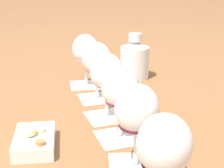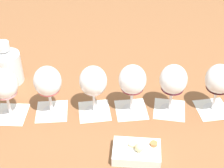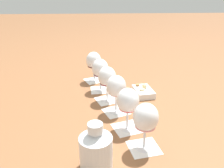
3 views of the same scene
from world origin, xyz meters
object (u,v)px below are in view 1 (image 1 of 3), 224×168
at_px(wine_glass_2, 107,75).
at_px(wine_glass_5, 164,149).
at_px(wine_glass_1, 97,61).
at_px(ceramic_vase, 135,59).
at_px(wine_glass_3, 120,90).
at_px(wine_glass_4, 137,112).
at_px(wine_glass_0, 85,51).
at_px(snack_dish, 35,141).

relative_size(wine_glass_2, wine_glass_5, 1.00).
bearing_deg(wine_glass_1, ceramic_vase, 150.32).
xyz_separation_m(wine_glass_3, wine_glass_4, (0.14, 0.04, 0.00)).
bearing_deg(wine_glass_3, ceramic_vase, 173.84).
bearing_deg(wine_glass_5, wine_glass_4, -165.21).
bearing_deg(wine_glass_0, snack_dish, -9.59).
bearing_deg(snack_dish, wine_glass_0, 170.41).
relative_size(wine_glass_3, snack_dish, 1.18).
height_order(wine_glass_0, wine_glass_1, same).
height_order(wine_glass_2, wine_glass_3, same).
xyz_separation_m(wine_glass_0, wine_glass_2, (0.29, 0.09, -0.00)).
xyz_separation_m(wine_glass_1, wine_glass_4, (0.41, 0.11, 0.00)).
relative_size(wine_glass_0, wine_glass_1, 1.00).
distance_m(wine_glass_3, ceramic_vase, 0.52).
distance_m(wine_glass_2, ceramic_vase, 0.40).
height_order(wine_glass_2, wine_glass_4, same).
relative_size(wine_glass_0, snack_dish, 1.18).
bearing_deg(wine_glass_5, snack_dish, -128.66).
xyz_separation_m(wine_glass_2, wine_glass_5, (0.42, 0.11, 0.00)).
relative_size(wine_glass_4, wine_glass_5, 1.00).
distance_m(wine_glass_1, snack_dish, 0.38).
bearing_deg(wine_glass_2, wine_glass_3, 17.04).
bearing_deg(snack_dish, ceramic_vase, 155.22).
height_order(wine_glass_2, snack_dish, wine_glass_2).
height_order(wine_glass_4, ceramic_vase, wine_glass_4).
bearing_deg(wine_glass_2, ceramic_vase, 166.17).
bearing_deg(wine_glass_0, wine_glass_5, 16.19).
bearing_deg(wine_glass_0, ceramic_vase, 117.95).
xyz_separation_m(wine_glass_3, snack_dish, (0.06, -0.21, -0.11)).
xyz_separation_m(wine_glass_5, snack_dish, (-0.23, -0.28, -0.11)).
relative_size(wine_glass_2, wine_glass_4, 1.00).
relative_size(wine_glass_2, ceramic_vase, 1.07).
height_order(wine_glass_1, wine_glass_5, same).
relative_size(wine_glass_1, snack_dish, 1.18).
xyz_separation_m(wine_glass_1, wine_glass_2, (0.15, 0.04, -0.00)).
bearing_deg(ceramic_vase, wine_glass_2, -13.83).
height_order(wine_glass_0, wine_glass_5, same).
distance_m(wine_glass_0, wine_glass_1, 0.15).
xyz_separation_m(wine_glass_1, wine_glass_3, (0.28, 0.08, 0.00)).
height_order(wine_glass_3, wine_glass_4, same).
distance_m(wine_glass_2, wine_glass_5, 0.43).
bearing_deg(wine_glass_3, wine_glass_5, 14.67).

